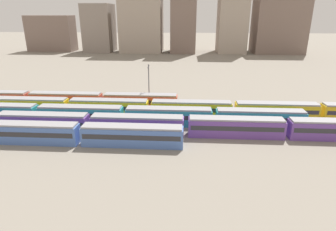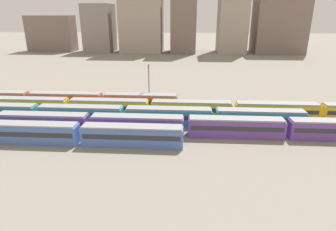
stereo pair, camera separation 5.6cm
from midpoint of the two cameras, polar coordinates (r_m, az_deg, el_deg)
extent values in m
plane|color=gray|center=(71.08, -28.18, -0.95)|extent=(600.00, 600.00, 0.00)
cube|color=#4C70BC|center=(57.65, -25.97, -3.27)|extent=(18.00, 3.00, 3.40)
cube|color=#2D2D33|center=(57.51, -26.03, -2.90)|extent=(17.20, 3.06, 0.90)
cube|color=#939399|center=(57.01, -26.25, -1.54)|extent=(17.60, 2.70, 0.35)
cube|color=#4C70BC|center=(51.12, -7.15, -4.16)|extent=(18.00, 3.00, 3.40)
cube|color=#2D2D33|center=(50.95, -7.17, -3.75)|extent=(17.20, 3.06, 0.90)
cube|color=#939399|center=(50.39, -7.24, -2.22)|extent=(17.60, 2.70, 0.35)
cube|color=#6B429E|center=(61.85, -23.68, -1.42)|extent=(18.00, 3.00, 3.40)
cube|color=#2D2D33|center=(61.72, -23.73, -1.07)|extent=(17.20, 3.06, 0.90)
cube|color=#939399|center=(61.25, -23.92, 0.21)|extent=(17.60, 2.70, 0.35)
cube|color=#6B429E|center=(55.82, -6.15, -2.01)|extent=(18.00, 3.00, 3.40)
cube|color=#2D2D33|center=(55.67, -6.16, -1.62)|extent=(17.20, 3.06, 0.90)
cube|color=#939399|center=(55.15, -6.22, -0.20)|extent=(17.60, 2.70, 0.35)
cube|color=#6B429E|center=(55.86, 13.35, -2.43)|extent=(18.00, 3.00, 3.40)
cube|color=#2D2D33|center=(55.71, 13.38, -2.05)|extent=(17.20, 3.06, 0.90)
cube|color=#939399|center=(55.19, 13.50, -0.63)|extent=(17.60, 2.70, 0.35)
cube|color=teal|center=(63.96, -17.04, 0.09)|extent=(18.00, 3.00, 3.40)
cube|color=#2D2D33|center=(63.83, -17.08, 0.43)|extent=(17.20, 3.06, 0.90)
cube|color=#939399|center=(63.38, -17.21, 1.68)|extent=(17.60, 2.70, 0.35)
cube|color=teal|center=(59.99, 0.11, -0.31)|extent=(18.00, 3.00, 3.40)
cube|color=#2D2D33|center=(59.85, 0.11, 0.06)|extent=(17.20, 3.06, 0.90)
cube|color=#939399|center=(59.37, 0.11, 1.39)|extent=(17.60, 2.70, 0.35)
cube|color=teal|center=(61.82, 17.87, -0.69)|extent=(18.00, 3.00, 3.40)
cube|color=#2D2D33|center=(61.68, 17.91, -0.33)|extent=(17.20, 3.06, 0.90)
cube|color=#939399|center=(61.22, 18.06, 0.96)|extent=(17.60, 2.70, 0.35)
cube|color=yellow|center=(74.41, -25.90, 1.67)|extent=(18.00, 3.00, 3.40)
cube|color=#2D2D33|center=(74.30, -25.95, 1.97)|extent=(17.20, 3.06, 0.90)
cube|color=#939399|center=(73.91, -26.12, 3.05)|extent=(17.60, 2.70, 0.35)
cube|color=yellow|center=(67.16, -11.71, 1.49)|extent=(18.00, 3.00, 3.40)
cube|color=#2D2D33|center=(67.04, -11.74, 1.82)|extent=(17.20, 3.06, 0.90)
cube|color=#939399|center=(66.61, -11.82, 3.02)|extent=(17.60, 2.70, 0.35)
cube|color=yellow|center=(64.80, 4.63, 1.18)|extent=(18.00, 3.00, 3.40)
cube|color=#2D2D33|center=(64.68, 4.64, 1.52)|extent=(17.20, 3.06, 0.90)
cube|color=#939399|center=(64.23, 4.67, 2.76)|extent=(17.60, 2.70, 0.35)
cube|color=yellow|center=(67.84, 20.80, 0.77)|extent=(18.00, 3.00, 3.40)
cube|color=#2D2D33|center=(67.72, 20.84, 1.10)|extent=(17.20, 3.06, 0.90)
cube|color=#939399|center=(67.30, 20.99, 2.28)|extent=(17.60, 2.70, 0.35)
cube|color=#BC4C38|center=(75.94, -19.74, 2.85)|extent=(18.00, 3.00, 3.40)
cube|color=#2D2D33|center=(75.83, -19.78, 3.15)|extent=(17.20, 3.06, 0.90)
cube|color=#939399|center=(75.45, -19.91, 4.21)|extent=(17.60, 2.70, 0.35)
cube|color=#BC4C38|center=(70.63, -5.50, 2.73)|extent=(18.00, 3.00, 3.40)
cube|color=#2D2D33|center=(70.51, -5.51, 3.05)|extent=(17.20, 3.06, 0.90)
cube|color=#939399|center=(70.10, -5.55, 4.19)|extent=(17.60, 2.70, 0.35)
cylinder|color=#4C4C51|center=(72.34, -3.87, 6.10)|extent=(0.24, 0.24, 10.48)
cube|color=#47474C|center=(71.39, -3.96, 9.72)|extent=(0.16, 3.20, 0.16)
cube|color=#7A665B|center=(195.98, -22.30, 14.95)|extent=(27.47, 12.36, 21.05)
cube|color=gray|center=(184.94, -13.60, 16.63)|extent=(16.30, 19.00, 27.53)
cube|color=#A89989|center=(178.98, -5.36, 19.54)|extent=(24.33, 21.65, 43.49)
cube|color=#7A665B|center=(176.89, 3.13, 20.01)|extent=(14.49, 21.27, 46.08)
cube|color=#A89989|center=(178.75, 12.83, 19.70)|extent=(16.09, 19.91, 46.85)
cube|color=#7A665B|center=(184.67, 21.32, 16.78)|extent=(28.17, 20.09, 33.31)
camera|label=1|loc=(0.03, -90.03, -0.01)|focal=30.47mm
camera|label=2|loc=(0.03, 89.97, 0.01)|focal=30.47mm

